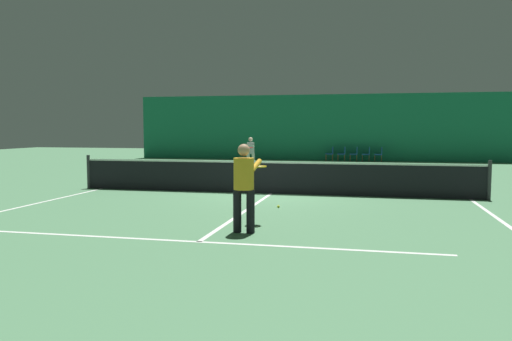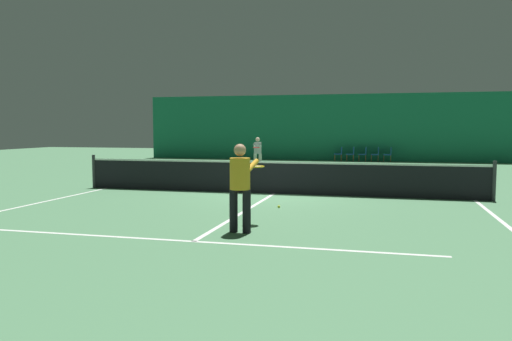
# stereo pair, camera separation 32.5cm
# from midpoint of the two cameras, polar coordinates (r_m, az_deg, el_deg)

# --- Properties ---
(ground_plane) EXTENTS (60.00, 60.00, 0.00)m
(ground_plane) POSITION_cam_midpoint_polar(r_m,az_deg,el_deg) (14.69, 1.09, -2.67)
(ground_plane) COLOR #4C7F56
(backdrop_curtain) EXTENTS (23.00, 0.12, 3.93)m
(backdrop_curtain) POSITION_cam_midpoint_polar(r_m,az_deg,el_deg) (30.18, 7.19, 4.90)
(backdrop_curtain) COLOR #196B4C
(backdrop_curtain) RESTS_ON ground
(court_line_baseline_far) EXTENTS (11.00, 0.10, 0.00)m
(court_line_baseline_far) POSITION_cam_midpoint_polar(r_m,az_deg,el_deg) (26.40, 6.32, 0.65)
(court_line_baseline_far) COLOR white
(court_line_baseline_far) RESTS_ON ground
(court_line_service_far) EXTENTS (8.25, 0.10, 0.00)m
(court_line_service_far) POSITION_cam_midpoint_polar(r_m,az_deg,el_deg) (20.96, 4.63, -0.42)
(court_line_service_far) COLOR white
(court_line_service_far) RESTS_ON ground
(court_line_service_near) EXTENTS (8.25, 0.10, 0.00)m
(court_line_service_near) POSITION_cam_midpoint_polar(r_m,az_deg,el_deg) (8.61, -7.64, -8.08)
(court_line_service_near) COLOR white
(court_line_service_near) RESTS_ON ground
(court_line_sideline_left) EXTENTS (0.10, 23.80, 0.00)m
(court_line_sideline_left) POSITION_cam_midpoint_polar(r_m,az_deg,el_deg) (16.68, -17.75, -1.99)
(court_line_sideline_left) COLOR white
(court_line_sideline_left) RESTS_ON ground
(court_line_sideline_right) EXTENTS (0.10, 23.80, 0.00)m
(court_line_sideline_right) POSITION_cam_midpoint_polar(r_m,az_deg,el_deg) (14.62, 22.75, -3.08)
(court_line_sideline_right) COLOR white
(court_line_sideline_right) RESTS_ON ground
(court_line_centre) EXTENTS (0.10, 12.80, 0.00)m
(court_line_centre) POSITION_cam_midpoint_polar(r_m,az_deg,el_deg) (14.69, 1.09, -2.66)
(court_line_centre) COLOR white
(court_line_centre) RESTS_ON ground
(tennis_net) EXTENTS (12.00, 0.10, 1.07)m
(tennis_net) POSITION_cam_midpoint_polar(r_m,az_deg,el_deg) (14.63, 1.10, -0.69)
(tennis_net) COLOR black
(tennis_net) RESTS_ON ground
(player_near) EXTENTS (0.44, 1.36, 1.64)m
(player_near) POSITION_cam_midpoint_polar(r_m,az_deg,el_deg) (9.18, -2.33, -1.21)
(player_near) COLOR black
(player_near) RESTS_ON ground
(player_far) EXTENTS (0.56, 1.32, 1.50)m
(player_far) POSITION_cam_midpoint_polar(r_m,az_deg,el_deg) (23.32, -1.02, 2.28)
(player_far) COLOR beige
(player_far) RESTS_ON ground
(courtside_chair_0) EXTENTS (0.44, 0.44, 0.84)m
(courtside_chair_0) POSITION_cam_midpoint_polar(r_m,az_deg,el_deg) (29.62, 8.22, 2.02)
(courtside_chair_0) COLOR brown
(courtside_chair_0) RESTS_ON ground
(courtside_chair_1) EXTENTS (0.44, 0.44, 0.84)m
(courtside_chair_1) POSITION_cam_midpoint_polar(r_m,az_deg,el_deg) (29.57, 9.57, 2.00)
(courtside_chair_1) COLOR brown
(courtside_chair_1) RESTS_ON ground
(courtside_chair_2) EXTENTS (0.44, 0.44, 0.84)m
(courtside_chair_2) POSITION_cam_midpoint_polar(r_m,az_deg,el_deg) (29.54, 10.92, 1.98)
(courtside_chair_2) COLOR brown
(courtside_chair_2) RESTS_ON ground
(courtside_chair_3) EXTENTS (0.44, 0.44, 0.84)m
(courtside_chair_3) POSITION_cam_midpoint_polar(r_m,az_deg,el_deg) (29.53, 12.28, 1.95)
(courtside_chair_3) COLOR brown
(courtside_chair_3) RESTS_ON ground
(courtside_chair_4) EXTENTS (0.44, 0.44, 0.84)m
(courtside_chair_4) POSITION_cam_midpoint_polar(r_m,az_deg,el_deg) (29.53, 13.63, 1.93)
(courtside_chair_4) COLOR brown
(courtside_chair_4) RESTS_ON ground
(tennis_ball) EXTENTS (0.07, 0.07, 0.07)m
(tennis_ball) POSITION_cam_midpoint_polar(r_m,az_deg,el_deg) (12.11, 1.81, -4.13)
(tennis_ball) COLOR #D1DB33
(tennis_ball) RESTS_ON ground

